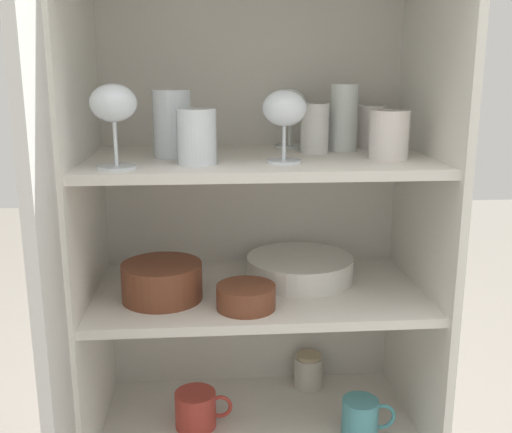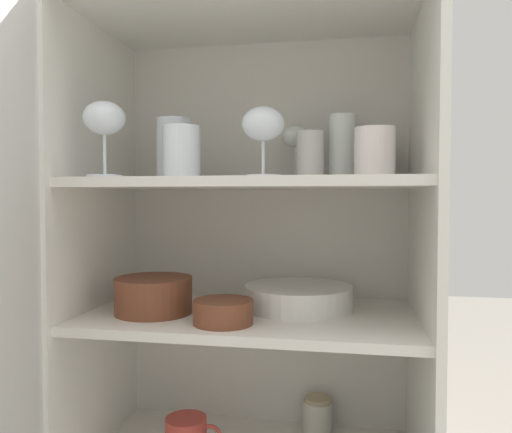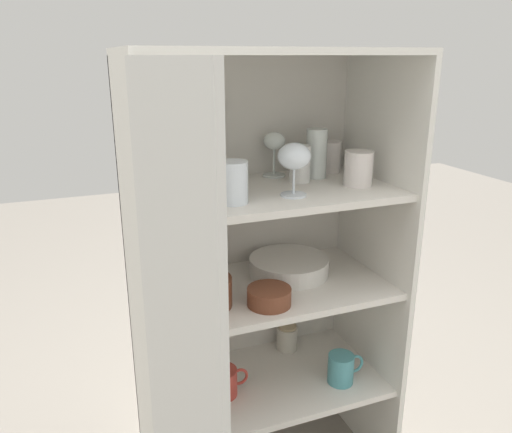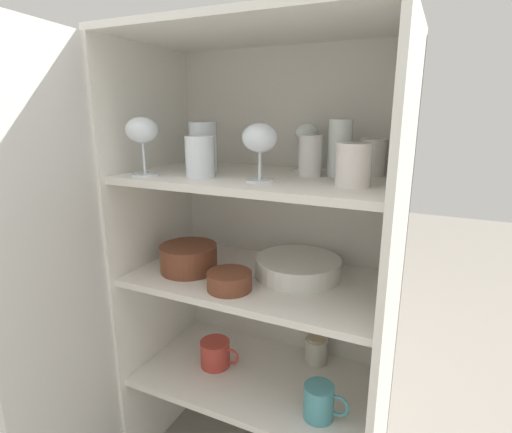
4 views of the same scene
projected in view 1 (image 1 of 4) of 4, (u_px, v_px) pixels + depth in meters
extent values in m
cube|color=silver|center=(252.00, 261.00, 1.55)|extent=(0.76, 0.02, 1.33)
cube|color=white|center=(91.00, 295.00, 1.32)|extent=(0.02, 0.43, 1.33)
cube|color=white|center=(419.00, 286.00, 1.38)|extent=(0.02, 0.43, 1.33)
cube|color=silver|center=(258.00, 423.00, 1.43)|extent=(0.72, 0.40, 0.02)
cube|color=silver|center=(258.00, 292.00, 1.35)|extent=(0.72, 0.40, 0.02)
cube|color=silver|center=(259.00, 161.00, 1.28)|extent=(0.72, 0.40, 0.02)
cube|color=silver|center=(59.00, 389.00, 0.93)|extent=(0.08, 0.37, 1.33)
cylinder|color=white|center=(197.00, 137.00, 1.17)|extent=(0.08, 0.08, 0.11)
cylinder|color=white|center=(344.00, 118.00, 1.35)|extent=(0.06, 0.06, 0.15)
cylinder|color=silver|center=(389.00, 135.00, 1.23)|extent=(0.08, 0.08, 0.10)
cylinder|color=white|center=(172.00, 124.00, 1.25)|extent=(0.08, 0.08, 0.14)
cylinder|color=silver|center=(369.00, 126.00, 1.42)|extent=(0.08, 0.08, 0.10)
cylinder|color=white|center=(315.00, 128.00, 1.32)|extent=(0.06, 0.06, 0.11)
cylinder|color=white|center=(290.00, 146.00, 1.42)|extent=(0.07, 0.07, 0.01)
cylinder|color=white|center=(290.00, 129.00, 1.41)|extent=(0.01, 0.01, 0.08)
ellipsoid|color=white|center=(290.00, 101.00, 1.40)|extent=(0.07, 0.07, 0.05)
cylinder|color=white|center=(117.00, 167.00, 1.12)|extent=(0.07, 0.07, 0.01)
cylinder|color=white|center=(116.00, 144.00, 1.11)|extent=(0.01, 0.01, 0.08)
ellipsoid|color=white|center=(113.00, 103.00, 1.09)|extent=(0.09, 0.09, 0.07)
cylinder|color=white|center=(284.00, 161.00, 1.19)|extent=(0.07, 0.07, 0.01)
cylinder|color=white|center=(284.00, 143.00, 1.18)|extent=(0.01, 0.01, 0.07)
ellipsoid|color=white|center=(284.00, 108.00, 1.17)|extent=(0.09, 0.09, 0.07)
cylinder|color=silver|center=(300.00, 277.00, 1.41)|extent=(0.25, 0.25, 0.01)
cylinder|color=silver|center=(300.00, 273.00, 1.41)|extent=(0.25, 0.25, 0.01)
cylinder|color=silver|center=(300.00, 270.00, 1.40)|extent=(0.25, 0.25, 0.01)
cylinder|color=silver|center=(300.00, 266.00, 1.40)|extent=(0.25, 0.25, 0.01)
cylinder|color=silver|center=(300.00, 262.00, 1.40)|extent=(0.25, 0.25, 0.01)
cylinder|color=silver|center=(300.00, 259.00, 1.40)|extent=(0.25, 0.25, 0.01)
cylinder|color=brown|center=(162.00, 281.00, 1.28)|extent=(0.17, 0.17, 0.08)
torus|color=brown|center=(161.00, 265.00, 1.27)|extent=(0.17, 0.17, 0.01)
cylinder|color=brown|center=(246.00, 297.00, 1.23)|extent=(0.12, 0.12, 0.05)
torus|color=brown|center=(246.00, 287.00, 1.23)|extent=(0.12, 0.12, 0.01)
cylinder|color=teal|center=(360.00, 419.00, 1.34)|extent=(0.08, 0.08, 0.10)
torus|color=teal|center=(382.00, 417.00, 1.35)|extent=(0.06, 0.01, 0.06)
cylinder|color=#BC3D33|center=(196.00, 409.00, 1.39)|extent=(0.10, 0.10, 0.09)
torus|color=#BC3D33|center=(220.00, 407.00, 1.40)|extent=(0.06, 0.01, 0.06)
cylinder|color=beige|center=(308.00, 372.00, 1.57)|extent=(0.07, 0.07, 0.08)
cylinder|color=tan|center=(309.00, 356.00, 1.56)|extent=(0.06, 0.06, 0.01)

